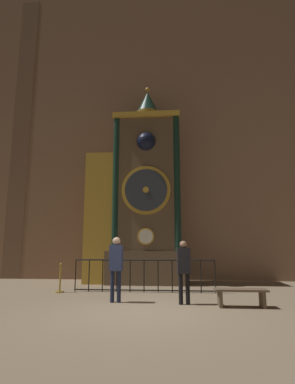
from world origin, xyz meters
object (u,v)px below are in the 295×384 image
Objects in this scene: visitor_near at (116,262)px; visitor_bench at (241,294)px; stanchion_post at (60,283)px; clock_tower at (138,198)px; visitor_far at (184,266)px.

visitor_bench is at bearing -2.13° from visitor_near.
visitor_near is 1.34× the size of visitor_bench.
clock_tower is at bearing 47.74° from stanchion_post.
visitor_far is at bearing 170.68° from visitor_bench.
visitor_far is at bearing -22.73° from stanchion_post.
visitor_far reaches higher than visitor_bench.
clock_tower is 6.20m from visitor_bench.
stanchion_post is at bearing -132.26° from clock_tower.
visitor_near is at bearing 173.59° from visitor_bench.
visitor_bench is (3.08, -4.38, -3.12)m from clock_tower.
clock_tower reaches higher than visitor_far.
stanchion_post is 5.67m from visitor_bench.
stanchion_post is (-2.27, -2.50, -3.14)m from clock_tower.
visitor_near is (-0.15, -4.02, -2.39)m from clock_tower.
clock_tower is 9.06× the size of stanchion_post.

